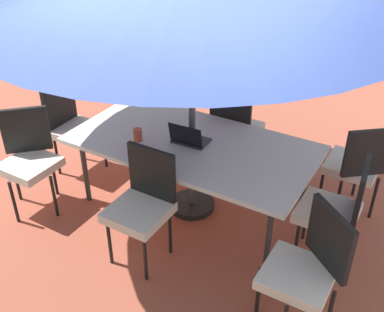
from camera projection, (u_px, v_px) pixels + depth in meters
The scene contains 11 objects.
ground_plane at pixel (192, 208), 4.55m from camera, with size 10.00×10.00×0.02m, color #9E4C38.
dining_table at pixel (192, 146), 4.18m from camera, with size 2.21×1.15×0.74m.
chair_northwest at pixel (307, 267), 3.10m from camera, with size 0.58×0.58×0.98m.
chair_south at pixel (235, 126), 4.82m from camera, with size 0.46×0.47×0.98m.
chair_east at pixel (73, 125), 4.85m from camera, with size 0.47×0.46×0.98m.
chair_southwest at pixel (357, 163), 4.20m from camera, with size 0.58×0.58×0.98m.
chair_north at pixel (142, 202), 3.71m from camera, with size 0.46×0.46×0.98m.
chair_west at pixel (337, 208), 3.64m from camera, with size 0.48×0.47×0.98m.
chair_northeast at pixel (29, 156), 4.31m from camera, with size 0.59×0.59×0.98m.
laptop at pixel (189, 139), 4.12m from camera, with size 0.33×0.26×0.21m.
cup at pixel (138, 135), 4.16m from camera, with size 0.08×0.08×0.12m, color #CC4C33.
Camera 1 is at (-1.84, 3.10, 2.82)m, focal length 43.03 mm.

